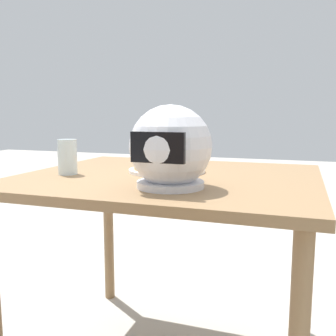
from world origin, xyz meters
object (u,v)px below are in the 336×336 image
motorcycle_helmet (170,148)px  dining_table (169,198)px  pizza (167,166)px  drinking_glass (67,157)px

motorcycle_helmet → dining_table: bearing=-70.2°
motorcycle_helmet → pizza: bearing=-68.5°
motorcycle_helmet → drinking_glass: 0.46m
drinking_glass → motorcycle_helmet: bearing=165.1°
pizza → drinking_glass: (0.33, 0.17, 0.04)m
motorcycle_helmet → drinking_glass: motorcycle_helmet is taller
dining_table → pizza: bearing=-62.1°
motorcycle_helmet → drinking_glass: size_ratio=1.93×
pizza → drinking_glass: size_ratio=1.96×
dining_table → drinking_glass: 0.40m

